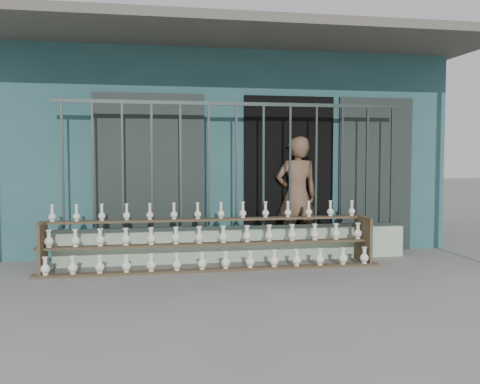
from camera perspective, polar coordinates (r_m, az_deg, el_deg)
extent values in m
plane|color=slate|center=(6.43, 1.60, -9.49)|extent=(60.00, 60.00, 0.00)
cube|color=#2B565B|center=(10.51, -3.19, 4.37)|extent=(7.00, 5.00, 3.20)
cube|color=black|center=(8.24, 5.16, 1.81)|extent=(1.40, 0.12, 2.40)
cube|color=black|center=(7.91, -9.60, 1.70)|extent=(1.60, 0.08, 2.40)
cube|color=black|center=(8.68, 14.18, 1.80)|extent=(1.20, 0.08, 2.40)
cube|color=#59544C|center=(7.63, -0.28, 16.43)|extent=(7.40, 2.00, 0.12)
cube|color=#ACC8AC|center=(7.64, -0.40, -5.67)|extent=(5.00, 0.20, 0.45)
cube|color=#283330|center=(7.50, -18.40, 2.61)|extent=(0.03, 0.03, 1.80)
cube|color=#283330|center=(7.46, -15.42, 2.66)|extent=(0.03, 0.03, 1.80)
cube|color=#283330|center=(7.43, -12.40, 2.70)|extent=(0.03, 0.03, 1.80)
cube|color=#283330|center=(7.43, -9.38, 2.74)|extent=(0.03, 0.03, 1.80)
cube|color=#283330|center=(7.44, -6.36, 2.76)|extent=(0.03, 0.03, 1.80)
cube|color=#283330|center=(7.48, -3.36, 2.78)|extent=(0.03, 0.03, 1.80)
cube|color=#283330|center=(7.54, -0.40, 2.80)|extent=(0.03, 0.03, 1.80)
cube|color=#283330|center=(7.61, 2.51, 2.80)|extent=(0.03, 0.03, 1.80)
cube|color=#283330|center=(7.71, 5.35, 2.80)|extent=(0.03, 0.03, 1.80)
cube|color=#283330|center=(7.82, 8.12, 2.79)|extent=(0.03, 0.03, 1.80)
cube|color=#283330|center=(7.95, 10.80, 2.77)|extent=(0.03, 0.03, 1.80)
cube|color=#283330|center=(8.10, 13.39, 2.75)|extent=(0.03, 0.03, 1.80)
cube|color=#283330|center=(8.27, 15.88, 2.73)|extent=(0.03, 0.03, 1.80)
cube|color=#283330|center=(7.58, -0.41, 9.39)|extent=(5.00, 0.04, 0.05)
cube|color=#283330|center=(7.60, -0.40, -3.81)|extent=(5.00, 0.04, 0.05)
cube|color=brown|center=(6.98, -2.80, -8.31)|extent=(4.50, 0.18, 0.03)
cube|color=brown|center=(7.17, -3.06, -5.56)|extent=(4.50, 0.18, 0.03)
cube|color=brown|center=(7.38, -3.31, -2.95)|extent=(4.50, 0.18, 0.03)
cube|color=brown|center=(7.23, -20.31, -5.66)|extent=(0.04, 0.55, 0.64)
cube|color=brown|center=(7.73, 13.01, -4.94)|extent=(0.04, 0.55, 0.64)
imported|color=brown|center=(8.14, 6.07, -0.38)|extent=(0.67, 0.46, 1.79)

